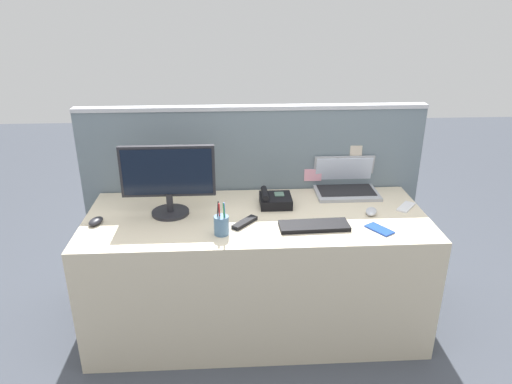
{
  "coord_description": "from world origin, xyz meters",
  "views": [
    {
      "loc": [
        -0.14,
        -2.36,
        1.85
      ],
      "look_at": [
        0.0,
        0.05,
        0.84
      ],
      "focal_mm": 33.27,
      "sensor_mm": 36.0,
      "label": 1
    }
  ],
  "objects_px": {
    "computer_mouse_left_hand": "(96,221)",
    "cell_phone_white_slab": "(406,207)",
    "tv_remote": "(245,222)",
    "desk_phone": "(274,200)",
    "computer_mouse_right_hand": "(371,211)",
    "cell_phone_blue_case": "(379,229)",
    "keyboard_main": "(314,226)",
    "desktop_monitor": "(168,177)",
    "pen_cup": "(221,225)",
    "laptop": "(345,184)"
  },
  "relations": [
    {
      "from": "laptop",
      "to": "computer_mouse_right_hand",
      "type": "height_order",
      "value": "laptop"
    },
    {
      "from": "laptop",
      "to": "computer_mouse_right_hand",
      "type": "distance_m",
      "value": 0.34
    },
    {
      "from": "keyboard_main",
      "to": "computer_mouse_right_hand",
      "type": "xyz_separation_m",
      "value": [
        0.34,
        0.15,
        0.01
      ]
    },
    {
      "from": "computer_mouse_right_hand",
      "to": "computer_mouse_left_hand",
      "type": "bearing_deg",
      "value": -156.56
    },
    {
      "from": "desk_phone",
      "to": "computer_mouse_left_hand",
      "type": "xyz_separation_m",
      "value": [
        -0.97,
        -0.19,
        -0.02
      ]
    },
    {
      "from": "tv_remote",
      "to": "desk_phone",
      "type": "bearing_deg",
      "value": 93.18
    },
    {
      "from": "cell_phone_blue_case",
      "to": "tv_remote",
      "type": "height_order",
      "value": "tv_remote"
    },
    {
      "from": "computer_mouse_right_hand",
      "to": "cell_phone_white_slab",
      "type": "distance_m",
      "value": 0.24
    },
    {
      "from": "laptop",
      "to": "keyboard_main",
      "type": "xyz_separation_m",
      "value": [
        -0.27,
        -0.48,
        -0.04
      ]
    },
    {
      "from": "desktop_monitor",
      "to": "computer_mouse_right_hand",
      "type": "height_order",
      "value": "desktop_monitor"
    },
    {
      "from": "computer_mouse_left_hand",
      "to": "pen_cup",
      "type": "distance_m",
      "value": 0.69
    },
    {
      "from": "laptop",
      "to": "keyboard_main",
      "type": "distance_m",
      "value": 0.55
    },
    {
      "from": "desk_phone",
      "to": "computer_mouse_left_hand",
      "type": "distance_m",
      "value": 0.99
    },
    {
      "from": "computer_mouse_right_hand",
      "to": "laptop",
      "type": "bearing_deg",
      "value": 124.15
    },
    {
      "from": "keyboard_main",
      "to": "cell_phone_blue_case",
      "type": "xyz_separation_m",
      "value": [
        0.33,
        -0.05,
        -0.01
      ]
    },
    {
      "from": "keyboard_main",
      "to": "tv_remote",
      "type": "xyz_separation_m",
      "value": [
        -0.36,
        0.06,
        -0.0
      ]
    },
    {
      "from": "computer_mouse_left_hand",
      "to": "cell_phone_white_slab",
      "type": "relative_size",
      "value": 0.65
    },
    {
      "from": "laptop",
      "to": "computer_mouse_right_hand",
      "type": "xyz_separation_m",
      "value": [
        0.07,
        -0.33,
        -0.03
      ]
    },
    {
      "from": "cell_phone_white_slab",
      "to": "desktop_monitor",
      "type": "bearing_deg",
      "value": -140.8
    },
    {
      "from": "computer_mouse_right_hand",
      "to": "tv_remote",
      "type": "xyz_separation_m",
      "value": [
        -0.71,
        -0.09,
        -0.01
      ]
    },
    {
      "from": "desk_phone",
      "to": "tv_remote",
      "type": "relative_size",
      "value": 1.06
    },
    {
      "from": "computer_mouse_left_hand",
      "to": "pen_cup",
      "type": "height_order",
      "value": "pen_cup"
    },
    {
      "from": "desk_phone",
      "to": "pen_cup",
      "type": "relative_size",
      "value": 0.98
    },
    {
      "from": "laptop",
      "to": "cell_phone_white_slab",
      "type": "relative_size",
      "value": 2.45
    },
    {
      "from": "tv_remote",
      "to": "laptop",
      "type": "bearing_deg",
      "value": 73.77
    },
    {
      "from": "computer_mouse_right_hand",
      "to": "computer_mouse_left_hand",
      "type": "height_order",
      "value": "same"
    },
    {
      "from": "desktop_monitor",
      "to": "keyboard_main",
      "type": "height_order",
      "value": "desktop_monitor"
    },
    {
      "from": "computer_mouse_left_hand",
      "to": "cell_phone_white_slab",
      "type": "distance_m",
      "value": 1.72
    },
    {
      "from": "desktop_monitor",
      "to": "tv_remote",
      "type": "relative_size",
      "value": 3.0
    },
    {
      "from": "desk_phone",
      "to": "cell_phone_blue_case",
      "type": "distance_m",
      "value": 0.62
    },
    {
      "from": "keyboard_main",
      "to": "computer_mouse_left_hand",
      "type": "relative_size",
      "value": 3.64
    },
    {
      "from": "desktop_monitor",
      "to": "cell_phone_white_slab",
      "type": "height_order",
      "value": "desktop_monitor"
    },
    {
      "from": "pen_cup",
      "to": "cell_phone_white_slab",
      "type": "bearing_deg",
      "value": 14.17
    },
    {
      "from": "desktop_monitor",
      "to": "pen_cup",
      "type": "bearing_deg",
      "value": -43.16
    },
    {
      "from": "computer_mouse_right_hand",
      "to": "cell_phone_white_slab",
      "type": "height_order",
      "value": "computer_mouse_right_hand"
    },
    {
      "from": "computer_mouse_left_hand",
      "to": "computer_mouse_right_hand",
      "type": "bearing_deg",
      "value": 20.36
    },
    {
      "from": "computer_mouse_left_hand",
      "to": "cell_phone_blue_case",
      "type": "height_order",
      "value": "computer_mouse_left_hand"
    },
    {
      "from": "laptop",
      "to": "computer_mouse_left_hand",
      "type": "xyz_separation_m",
      "value": [
        -1.42,
        -0.37,
        -0.03
      ]
    },
    {
      "from": "cell_phone_blue_case",
      "to": "cell_phone_white_slab",
      "type": "relative_size",
      "value": 0.95
    },
    {
      "from": "computer_mouse_left_hand",
      "to": "tv_remote",
      "type": "distance_m",
      "value": 0.79
    },
    {
      "from": "computer_mouse_left_hand",
      "to": "tv_remote",
      "type": "xyz_separation_m",
      "value": [
        0.79,
        -0.05,
        -0.01
      ]
    },
    {
      "from": "laptop",
      "to": "computer_mouse_left_hand",
      "type": "relative_size",
      "value": 3.75
    },
    {
      "from": "cell_phone_white_slab",
      "to": "cell_phone_blue_case",
      "type": "bearing_deg",
      "value": -92.1
    },
    {
      "from": "computer_mouse_right_hand",
      "to": "cell_phone_white_slab",
      "type": "bearing_deg",
      "value": 40.08
    },
    {
      "from": "keyboard_main",
      "to": "computer_mouse_left_hand",
      "type": "xyz_separation_m",
      "value": [
        -1.15,
        0.11,
        0.01
      ]
    },
    {
      "from": "laptop",
      "to": "computer_mouse_left_hand",
      "type": "distance_m",
      "value": 1.47
    },
    {
      "from": "keyboard_main",
      "to": "cell_phone_blue_case",
      "type": "bearing_deg",
      "value": -10.07
    },
    {
      "from": "laptop",
      "to": "desktop_monitor",
      "type": "bearing_deg",
      "value": -166.37
    },
    {
      "from": "desktop_monitor",
      "to": "tv_remote",
      "type": "height_order",
      "value": "desktop_monitor"
    },
    {
      "from": "cell_phone_blue_case",
      "to": "desk_phone",
      "type": "bearing_deg",
      "value": 113.1
    }
  ]
}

